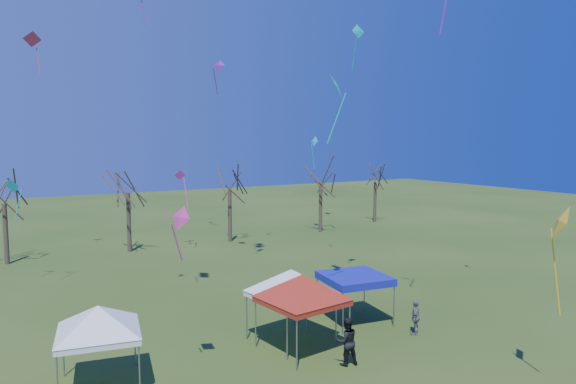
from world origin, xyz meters
name	(u,v)px	position (x,y,z in m)	size (l,w,h in m)	color
ground	(339,359)	(0.00, 0.00, 0.00)	(140.00, 140.00, 0.00)	#2B4616
tree_1	(3,182)	(-10.77, 24.65, 5.79)	(3.42, 3.42, 7.54)	#3D2D21
tree_2	(127,171)	(-2.37, 24.38, 6.29)	(3.71, 3.71, 8.18)	#3D2D21
tree_3	(229,171)	(6.03, 24.04, 6.08)	(3.59, 3.59, 7.91)	#3D2D21
tree_4	(321,168)	(15.36, 24.00, 6.06)	(3.58, 3.58, 7.89)	#3D2D21
tree_5	(376,168)	(23.72, 26.07, 5.73)	(3.39, 3.39, 7.46)	#3D2D21
tent_white_west	(98,311)	(-8.59, 2.49, 2.73)	(3.77, 3.77, 3.38)	gray
tent_white_mid	(291,274)	(-0.68, 2.59, 2.95)	(4.09, 4.09, 3.66)	gray
tent_red	(302,280)	(-0.76, 1.57, 2.98)	(4.16, 4.16, 3.69)	gray
tent_blue	(355,279)	(3.22, 3.18, 2.08)	(3.26, 3.26, 2.26)	gray
person_grey	(416,317)	(4.52, 0.42, 0.78)	(0.92, 0.38, 1.57)	slate
person_dark	(347,341)	(-0.03, -0.51, 0.94)	(0.91, 0.71, 1.88)	black
kite_27	(337,87)	(0.47, 0.96, 10.77)	(1.18, 1.27, 2.80)	#0DCCA4
kite_5	(560,223)	(4.68, -5.91, 5.94)	(1.22, 1.25, 3.86)	yellow
kite_2	(32,39)	(-8.55, 24.02, 15.54)	(1.29, 0.90, 2.96)	#CF2E5D
kite_19	(219,66)	(2.22, 17.01, 13.64)	(0.83, 0.87, 2.33)	#66169F
kite_17	(358,33)	(6.16, 6.92, 14.51)	(0.82, 0.49, 2.51)	#0BAAA7
kite_12	(314,142)	(14.64, 24.07, 8.49)	(0.43, 1.00, 3.09)	#0DC9D0
kite_22	(180,176)	(1.14, 22.31, 5.89)	(0.91, 0.94, 3.01)	#FC38C1
kite_1	(180,218)	(-5.97, 1.25, 5.96)	(0.69, 0.96, 2.02)	#D02E87
kite_13	(13,186)	(-10.40, 18.37, 5.95)	(1.00, 0.99, 2.43)	#0DB7CA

